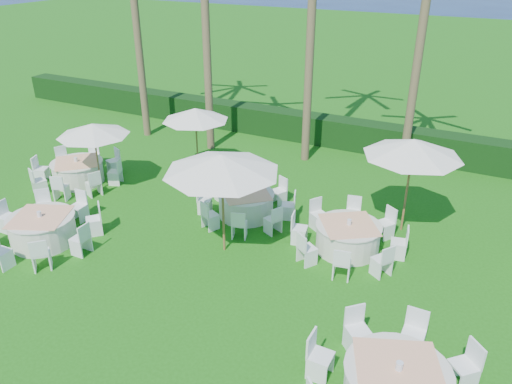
# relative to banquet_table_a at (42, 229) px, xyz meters

# --- Properties ---
(ground) EXTENTS (120.00, 120.00, 0.00)m
(ground) POSITION_rel_banquet_table_a_xyz_m (4.33, -0.55, -0.44)
(ground) COLOR #1A5D10
(ground) RESTS_ON ground
(hedge) EXTENTS (34.00, 1.00, 1.20)m
(hedge) POSITION_rel_banquet_table_a_xyz_m (4.33, 11.45, 0.16)
(hedge) COLOR black
(hedge) RESTS_ON ground
(banquet_table_a) EXTENTS (3.34, 3.34, 1.01)m
(banquet_table_a) POSITION_rel_banquet_table_a_xyz_m (0.00, 0.00, 0.00)
(banquet_table_a) COLOR beige
(banquet_table_a) RESTS_ON ground
(banquet_table_d) EXTENTS (3.17, 3.17, 0.98)m
(banquet_table_d) POSITION_rel_banquet_table_a_xyz_m (-2.11, 3.56, -0.01)
(banquet_table_d) COLOR beige
(banquet_table_d) RESTS_ON ground
(banquet_table_e) EXTENTS (3.12, 3.12, 0.96)m
(banquet_table_e) POSITION_rel_banquet_table_a_xyz_m (4.58, 4.09, -0.02)
(banquet_table_e) COLOR beige
(banquet_table_e) RESTS_ON ground
(banquet_table_f) EXTENTS (3.27, 3.27, 0.98)m
(banquet_table_f) POSITION_rel_banquet_table_a_xyz_m (8.11, 3.59, -0.01)
(banquet_table_f) COLOR beige
(banquet_table_f) RESTS_ON ground
(umbrella_a) EXTENTS (2.46, 2.46, 2.45)m
(umbrella_a) POSITION_rel_banquet_table_a_xyz_m (-0.99, 3.51, 1.79)
(umbrella_a) COLOR brown
(umbrella_a) RESTS_ON ground
(umbrella_b) EXTENTS (3.18, 3.18, 2.95)m
(umbrella_b) POSITION_rel_banquet_table_a_xyz_m (4.97, 2.00, 2.25)
(umbrella_b) COLOR brown
(umbrella_b) RESTS_ON ground
(umbrella_c) EXTENTS (2.43, 2.43, 2.60)m
(umbrella_c) POSITION_rel_banquet_table_a_xyz_m (1.46, 6.13, 1.93)
(umbrella_c) COLOR brown
(umbrella_c) RESTS_ON ground
(umbrella_d) EXTENTS (2.85, 2.85, 2.96)m
(umbrella_d) POSITION_rel_banquet_table_a_xyz_m (9.28, 5.41, 2.26)
(umbrella_d) COLOR brown
(umbrella_d) RESTS_ON ground
(palm_b) EXTENTS (4.40, 4.15, 9.05)m
(palm_b) POSITION_rel_banquet_table_a_xyz_m (0.44, 8.72, 4.54)
(palm_b) COLOR brown
(palm_b) RESTS_ON ground
(palm_d) EXTENTS (4.41, 4.10, 8.28)m
(palm_d) POSITION_rel_banquet_table_a_xyz_m (8.28, 10.45, 4.15)
(palm_d) COLOR brown
(palm_d) RESTS_ON ground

